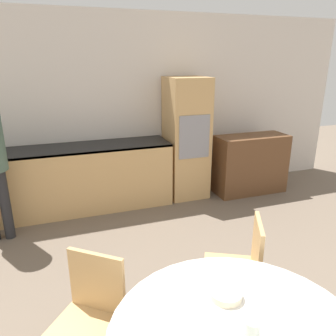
% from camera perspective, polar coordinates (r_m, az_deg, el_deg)
% --- Properties ---
extents(wall_back, '(7.18, 0.05, 2.60)m').
position_cam_1_polar(wall_back, '(4.80, -7.75, 10.21)').
color(wall_back, silver).
rests_on(wall_back, ground_plane).
extents(kitchen_counter, '(3.26, 0.60, 0.89)m').
position_cam_1_polar(kitchen_counter, '(4.57, -20.13, -2.14)').
color(kitchen_counter, tan).
rests_on(kitchen_counter, ground_plane).
extents(oven_unit, '(0.56, 0.59, 1.74)m').
position_cam_1_polar(oven_unit, '(4.80, 3.18, 5.15)').
color(oven_unit, tan).
rests_on(oven_unit, ground_plane).
extents(sideboard, '(1.09, 0.45, 0.89)m').
position_cam_1_polar(sideboard, '(5.17, 14.14, 0.67)').
color(sideboard, brown).
rests_on(sideboard, ground_plane).
extents(chair_far_left, '(0.56, 0.56, 0.87)m').
position_cam_1_polar(chair_far_left, '(2.24, -13.43, -23.59)').
color(chair_far_left, tan).
rests_on(chair_far_left, ground_plane).
extents(chair_far_right, '(0.54, 0.54, 0.87)m').
position_cam_1_polar(chair_far_right, '(2.64, 12.73, -16.27)').
color(chair_far_right, tan).
rests_on(chair_far_right, ground_plane).
extents(cup, '(0.08, 0.08, 0.10)m').
position_cam_1_polar(cup, '(1.75, 14.43, -25.55)').
color(cup, silver).
rests_on(cup, dining_table).
extents(bowl_near, '(0.18, 0.18, 0.04)m').
position_cam_1_polar(bowl_near, '(1.95, 10.07, -20.88)').
color(bowl_near, beige).
rests_on(bowl_near, dining_table).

